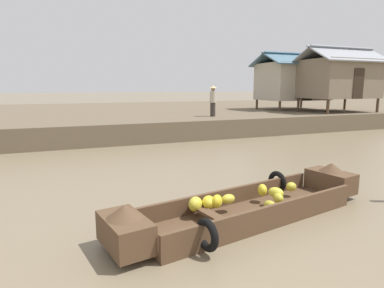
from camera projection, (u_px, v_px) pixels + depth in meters
The scene contains 6 objects.
ground_plane at pixel (129, 165), 10.79m from camera, with size 300.00×300.00×0.00m, color #7A6B51.
riverbank_strip at pixel (91, 117), 23.12m from camera, with size 160.00×20.00×0.95m, color brown.
banana_boat at pixel (249, 206), 6.36m from camera, with size 5.77×2.49×0.78m.
stilt_house_left at pixel (293, 81), 23.14m from camera, with size 5.13×3.61×3.94m.
stilt_house_mid_left at pixel (339, 78), 20.79m from camera, with size 5.14×3.48×4.08m.
vendor_person at pixel (213, 99), 17.70m from camera, with size 0.44×0.44×1.66m.
Camera 1 is at (-1.98, -0.53, 2.53)m, focal length 30.66 mm.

